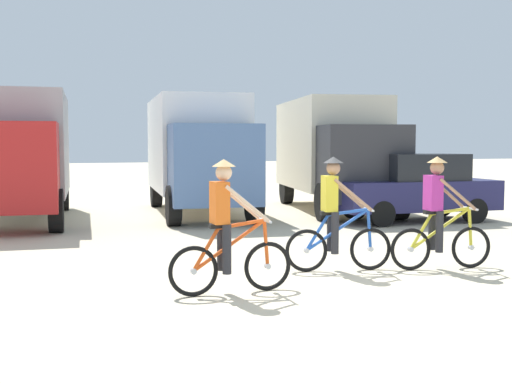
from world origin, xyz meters
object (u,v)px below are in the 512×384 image
box_truck_grey_hauler (19,149)px  cyclist_orange_shirt (227,232)px  sedan_parked (415,188)px  cyclist_cowboy_hat (335,218)px  box_truck_avon_van (198,149)px  box_truck_cream_rv (334,148)px  cyclist_near_camera (438,217)px

box_truck_grey_hauler → cyclist_orange_shirt: bearing=-75.5°
sedan_parked → cyclist_cowboy_hat: (-4.98, -5.08, -0.04)m
box_truck_grey_hauler → box_truck_avon_van: 4.86m
box_truck_cream_rv → cyclist_cowboy_hat: size_ratio=3.89×
box_truck_avon_van → box_truck_cream_rv: (4.13, -0.56, 0.00)m
cyclist_orange_shirt → sedan_parked: bearing=40.1°
cyclist_orange_shirt → cyclist_cowboy_hat: (2.09, 0.87, 0.00)m
cyclist_cowboy_hat → cyclist_near_camera: 1.68m
box_truck_avon_van → cyclist_cowboy_hat: (-0.22, -8.95, -1.03)m
box_truck_grey_hauler → box_truck_cream_rv: same height
box_truck_grey_hauler → cyclist_cowboy_hat: size_ratio=3.81×
box_truck_cream_rv → cyclist_orange_shirt: box_truck_cream_rv is taller
box_truck_avon_van → cyclist_orange_shirt: size_ratio=3.83×
cyclist_orange_shirt → cyclist_near_camera: bearing=6.4°
box_truck_cream_rv → cyclist_orange_shirt: bearing=-124.8°
cyclist_cowboy_hat → cyclist_near_camera: (1.61, -0.45, 0.00)m
box_truck_grey_hauler → cyclist_cowboy_hat: box_truck_grey_hauler is taller
box_truck_avon_van → sedan_parked: 6.21m
cyclist_near_camera → sedan_parked: bearing=58.7°
box_truck_avon_van → box_truck_cream_rv: 4.16m
box_truck_grey_hauler → cyclist_orange_shirt: size_ratio=3.81×
box_truck_cream_rv → cyclist_cowboy_hat: (-4.35, -8.39, -1.03)m
box_truck_grey_hauler → cyclist_orange_shirt: box_truck_grey_hauler is taller
box_truck_cream_rv → cyclist_cowboy_hat: 9.51m
box_truck_avon_van → cyclist_near_camera: bearing=-81.6°
box_truck_cream_rv → sedan_parked: box_truck_cream_rv is taller
box_truck_grey_hauler → cyclist_orange_shirt: 10.25m
box_truck_cream_rv → sedan_parked: size_ratio=1.64×
box_truck_avon_van → cyclist_near_camera: size_ratio=3.83×
cyclist_near_camera → box_truck_grey_hauler: bearing=123.5°
box_truck_avon_van → cyclist_cowboy_hat: box_truck_avon_van is taller
box_truck_avon_van → cyclist_orange_shirt: box_truck_avon_van is taller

